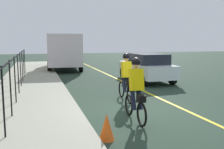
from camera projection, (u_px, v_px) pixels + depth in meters
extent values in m
plane|color=#24382B|center=(137.00, 112.00, 8.07)|extent=(80.00, 80.00, 0.00)
cube|color=yellow|center=(180.00, 108.00, 8.53)|extent=(36.00, 0.12, 0.01)
cube|color=#A2A392|center=(27.00, 119.00, 7.07)|extent=(40.00, 3.20, 0.15)
cylinder|color=black|center=(3.00, 102.00, 5.41)|extent=(0.04, 0.04, 1.60)
cylinder|color=black|center=(11.00, 88.00, 6.99)|extent=(0.04, 0.04, 1.60)
cylinder|color=black|center=(15.00, 80.00, 8.57)|extent=(0.04, 0.04, 1.60)
cylinder|color=black|center=(18.00, 74.00, 10.15)|extent=(0.04, 0.04, 1.60)
cylinder|color=black|center=(20.00, 69.00, 11.72)|extent=(0.04, 0.04, 1.60)
cylinder|color=black|center=(22.00, 66.00, 13.30)|extent=(0.04, 0.04, 1.60)
cylinder|color=black|center=(24.00, 63.00, 14.88)|extent=(0.04, 0.04, 1.60)
cylinder|color=black|center=(25.00, 61.00, 16.45)|extent=(0.04, 0.04, 1.60)
cube|color=black|center=(12.00, 60.00, 7.68)|extent=(18.31, 0.04, 0.04)
torus|color=black|center=(121.00, 89.00, 10.10)|extent=(0.66, 0.08, 0.66)
torus|color=black|center=(130.00, 95.00, 9.09)|extent=(0.66, 0.08, 0.66)
cube|color=black|center=(125.00, 85.00, 9.56)|extent=(0.93, 0.07, 0.24)
cylinder|color=black|center=(127.00, 82.00, 9.40)|extent=(0.03, 0.03, 0.35)
cube|color=yellow|center=(126.00, 70.00, 9.38)|extent=(0.35, 0.37, 0.63)
sphere|color=tan|center=(126.00, 58.00, 9.38)|extent=(0.22, 0.22, 0.22)
sphere|color=black|center=(126.00, 57.00, 9.37)|extent=(0.26, 0.26, 0.26)
cylinder|color=#191E38|center=(124.00, 83.00, 9.41)|extent=(0.34, 0.13, 0.65)
cylinder|color=#191E38|center=(129.00, 83.00, 9.46)|extent=(0.34, 0.13, 0.65)
cube|color=black|center=(130.00, 83.00, 9.09)|extent=(0.25, 0.21, 0.18)
torus|color=black|center=(129.00, 105.00, 7.63)|extent=(0.66, 0.08, 0.66)
torus|color=black|center=(142.00, 114.00, 6.62)|extent=(0.66, 0.08, 0.66)
cube|color=black|center=(135.00, 101.00, 7.09)|extent=(0.93, 0.07, 0.24)
cylinder|color=black|center=(137.00, 97.00, 6.93)|extent=(0.03, 0.03, 0.35)
cube|color=yellow|center=(136.00, 80.00, 6.91)|extent=(0.35, 0.37, 0.63)
sphere|color=tan|center=(136.00, 65.00, 6.90)|extent=(0.22, 0.22, 0.22)
sphere|color=black|center=(136.00, 62.00, 6.90)|extent=(0.26, 0.26, 0.26)
cylinder|color=#191E38|center=(133.00, 98.00, 6.94)|extent=(0.34, 0.13, 0.65)
cylinder|color=#191E38|center=(140.00, 98.00, 6.99)|extent=(0.34, 0.13, 0.65)
cube|color=black|center=(141.00, 99.00, 6.61)|extent=(0.25, 0.21, 0.18)
cube|color=white|center=(146.00, 69.00, 14.26)|extent=(4.41, 1.81, 0.70)
cube|color=#1E232D|center=(148.00, 59.00, 13.98)|extent=(2.47, 1.59, 0.56)
cylinder|color=black|center=(123.00, 73.00, 15.47)|extent=(0.64, 0.22, 0.64)
cylinder|color=black|center=(148.00, 72.00, 15.97)|extent=(0.64, 0.22, 0.64)
cylinder|color=black|center=(143.00, 80.00, 12.64)|extent=(0.64, 0.22, 0.64)
cylinder|color=black|center=(172.00, 78.00, 13.14)|extent=(0.64, 0.22, 0.64)
cube|color=silver|center=(65.00, 50.00, 19.15)|extent=(4.96, 2.84, 2.30)
cube|color=silver|center=(64.00, 51.00, 22.50)|extent=(2.02, 2.37, 1.90)
cylinder|color=black|center=(52.00, 61.00, 22.26)|extent=(0.98, 0.39, 0.96)
cylinder|color=black|center=(77.00, 61.00, 22.71)|extent=(0.98, 0.39, 0.96)
cylinder|color=black|center=(50.00, 66.00, 18.05)|extent=(0.98, 0.39, 0.96)
cylinder|color=black|center=(81.00, 65.00, 18.50)|extent=(0.98, 0.39, 0.96)
cone|color=#FD5D17|center=(107.00, 127.00, 5.70)|extent=(0.36, 0.36, 0.63)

